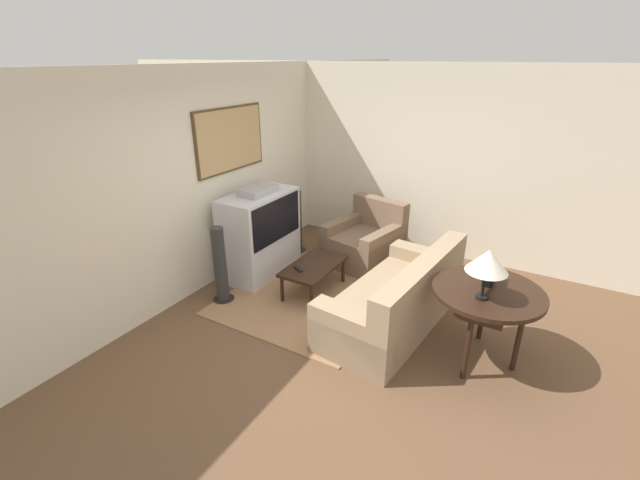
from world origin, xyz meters
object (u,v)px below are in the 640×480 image
(tv, at_px, (260,233))
(couch, at_px, (397,301))
(coffee_table, at_px, (314,268))
(speaker_tower_right, at_px, (297,224))
(console_table, at_px, (488,297))
(mantel_clock, at_px, (490,276))
(table_lamp, at_px, (488,261))
(armchair, at_px, (365,243))
(speaker_tower_left, at_px, (220,267))

(tv, height_order, couch, tv)
(coffee_table, xyz_separation_m, speaker_tower_right, (0.93, 0.86, 0.11))
(tv, distance_m, coffee_table, 0.93)
(console_table, bearing_deg, speaker_tower_right, 67.41)
(tv, relative_size, console_table, 1.20)
(tv, xyz_separation_m, mantel_clock, (-0.27, -2.94, 0.28))
(couch, height_order, console_table, couch)
(mantel_clock, bearing_deg, speaker_tower_right, 69.28)
(console_table, relative_size, table_lamp, 2.17)
(couch, height_order, speaker_tower_right, speaker_tower_right)
(armchair, xyz_separation_m, speaker_tower_left, (-1.85, 1.05, 0.16))
(armchair, relative_size, speaker_tower_left, 1.16)
(armchair, bearing_deg, coffee_table, -87.85)
(couch, bearing_deg, speaker_tower_left, -68.18)
(speaker_tower_left, xyz_separation_m, speaker_tower_right, (1.66, 0.00, 0.00))
(couch, relative_size, mantel_clock, 11.48)
(couch, relative_size, armchair, 1.83)
(couch, distance_m, console_table, 1.02)
(speaker_tower_right, bearing_deg, couch, -117.96)
(mantel_clock, relative_size, speaker_tower_left, 0.18)
(tv, height_order, mantel_clock, tv)
(console_table, relative_size, speaker_tower_left, 1.07)
(tv, distance_m, mantel_clock, 2.97)
(tv, bearing_deg, armchair, -46.55)
(speaker_tower_left, bearing_deg, speaker_tower_right, 0.00)
(armchair, relative_size, console_table, 1.08)
(speaker_tower_left, bearing_deg, couch, -73.70)
(table_lamp, bearing_deg, armchair, 49.37)
(armchair, bearing_deg, speaker_tower_right, -158.17)
(tv, relative_size, mantel_clock, 6.93)
(tv, height_order, speaker_tower_left, tv)
(armchair, distance_m, speaker_tower_right, 1.08)
(coffee_table, distance_m, console_table, 2.13)
(speaker_tower_right, bearing_deg, armchair, -79.67)
(speaker_tower_right, bearing_deg, coffee_table, -137.18)
(table_lamp, height_order, mantel_clock, table_lamp)
(table_lamp, bearing_deg, couch, 69.34)
(console_table, height_order, speaker_tower_left, speaker_tower_left)
(armchair, relative_size, speaker_tower_right, 1.16)
(couch, relative_size, speaker_tower_left, 2.12)
(tv, bearing_deg, couch, -96.69)
(mantel_clock, bearing_deg, couch, 88.19)
(couch, xyz_separation_m, armchair, (1.26, 0.97, -0.01))
(table_lamp, xyz_separation_m, mantel_clock, (0.31, -0.00, -0.28))
(couch, height_order, coffee_table, couch)
(coffee_table, distance_m, speaker_tower_left, 1.14)
(tv, bearing_deg, table_lamp, -101.08)
(couch, height_order, armchair, armchair)
(table_lamp, bearing_deg, coffee_table, 76.88)
(mantel_clock, bearing_deg, armchair, 55.28)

